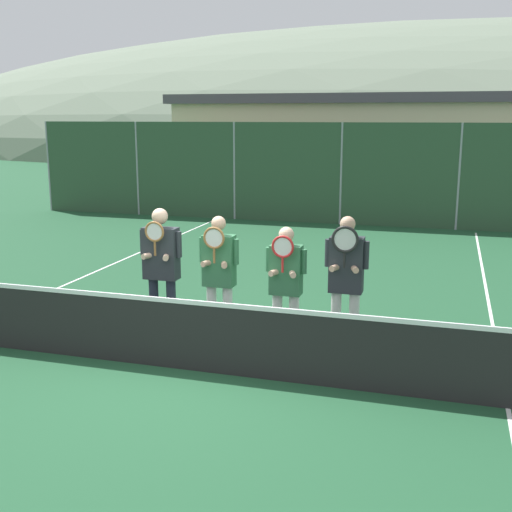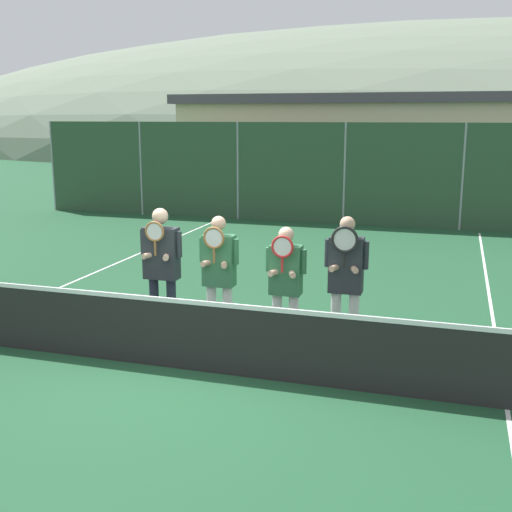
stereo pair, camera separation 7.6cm
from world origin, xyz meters
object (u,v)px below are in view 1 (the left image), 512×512
Objects in this scene: player_center_right at (286,281)px; car_far_left at (204,179)px; player_leftmost at (161,263)px; car_left_of_center at (351,186)px; player_rightmost at (346,277)px; player_center_left at (219,272)px.

player_center_right is 13.99m from car_far_left.
player_leftmost is 12.91m from car_left_of_center.
car_far_left reaches higher than player_leftmost.
player_rightmost is (2.51, 0.05, -0.02)m from player_leftmost.
player_center_left is 0.44× the size of car_left_of_center.
car_far_left is (-4.31, 12.63, -0.16)m from player_leftmost.
player_rightmost is at bearing 2.02° from player_center_left.
player_rightmost is (0.77, 0.04, 0.10)m from player_center_right.
player_center_right is at bearing -177.35° from player_rightmost.
player_leftmost is at bearing -178.74° from player_rightmost.
player_rightmost is (1.67, 0.06, 0.04)m from player_center_left.
player_center_left is at bearing -67.83° from car_far_left.
player_center_right is 0.41× the size of car_left_of_center.
player_center_right is at bearing -85.15° from car_left_of_center.
car_left_of_center is at bearing 3.10° from car_far_left.
car_left_of_center is at bearing 98.25° from player_rightmost.
player_center_right is (1.74, 0.02, -0.12)m from player_leftmost.
player_center_right is (0.90, 0.02, -0.05)m from player_center_left.
player_center_left is 1.67m from player_rightmost.
car_left_of_center is (4.96, 0.27, -0.08)m from car_far_left.
player_leftmost is 0.43× the size of car_far_left.
car_far_left is (-6.82, 12.57, -0.14)m from player_rightmost.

